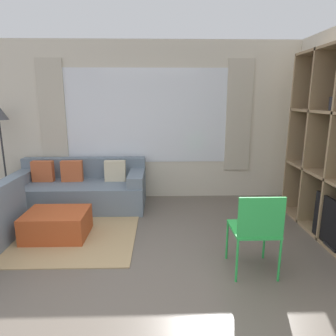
# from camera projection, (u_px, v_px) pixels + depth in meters

# --- Properties ---
(ground_plane) EXTENTS (16.00, 16.00, 0.00)m
(ground_plane) POSITION_uv_depth(u_px,v_px,m) (133.00, 311.00, 2.53)
(ground_plane) COLOR #665B51
(wall_back) EXTENTS (6.39, 0.11, 2.70)m
(wall_back) POSITION_uv_depth(u_px,v_px,m) (147.00, 122.00, 5.21)
(wall_back) COLOR beige
(wall_back) RESTS_ON ground_plane
(area_rug) EXTENTS (2.55, 1.71, 0.01)m
(area_rug) POSITION_uv_depth(u_px,v_px,m) (39.00, 234.00, 3.96)
(area_rug) COLOR tan
(area_rug) RESTS_ON ground_plane
(couch_main) EXTENTS (2.09, 0.94, 0.76)m
(couch_main) POSITION_uv_depth(u_px,v_px,m) (81.00, 189.00, 4.93)
(couch_main) COLOR slate
(couch_main) RESTS_ON ground_plane
(ottoman) EXTENTS (0.77, 0.60, 0.34)m
(ottoman) POSITION_uv_depth(u_px,v_px,m) (57.00, 224.00, 3.84)
(ottoman) COLOR #B74C23
(ottoman) RESTS_ON ground_plane
(folding_chair) EXTENTS (0.44, 0.46, 0.86)m
(folding_chair) POSITION_uv_depth(u_px,v_px,m) (256.00, 227.00, 2.95)
(folding_chair) COLOR green
(folding_chair) RESTS_ON ground_plane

